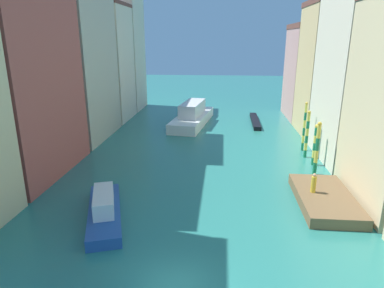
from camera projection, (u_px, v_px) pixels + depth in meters
The scene contains 17 objects.
ground_plane at pixel (204, 142), 39.58m from camera, with size 154.00×154.00×0.00m, color #28756B.
building_left_1 at pixel (16, 70), 27.80m from camera, with size 6.60×11.72×17.93m.
building_left_2 at pixel (75, 51), 38.60m from camera, with size 6.60×11.03×20.26m.
building_left_3 at pixel (105, 63), 48.71m from camera, with size 6.60×8.16×16.27m.
building_left_4 at pixel (121, 52), 56.08m from camera, with size 6.60×7.49×18.96m.
building_right_2 at pixel (363, 68), 31.56m from camera, with size 6.60×10.11×17.64m.
building_right_3 at pixel (331, 70), 40.89m from camera, with size 6.60×8.78×15.79m.
building_right_4 at pixel (312, 72), 50.05m from camera, with size 6.60×9.85×13.57m.
waterfront_dock at pixel (325, 199), 24.52m from camera, with size 3.78×7.38×0.77m.
person_on_dock at pixel (314, 184), 24.50m from camera, with size 0.36×0.36×1.46m.
mooring_pole_0 at pixel (317, 148), 29.27m from camera, with size 0.36×0.36×4.76m.
mooring_pole_1 at pixel (315, 144), 31.67m from camera, with size 0.39×0.39×3.96m.
mooring_pole_2 at pixel (307, 134), 33.65m from camera, with size 0.33×0.33×4.78m.
mooring_pole_3 at pixel (304, 126), 35.71m from camera, with size 0.28×0.28×5.22m.
vaporetto_white at pixel (192, 116), 47.52m from camera, with size 5.47×13.37×3.10m.
gondola_black at pixel (255, 121), 48.37m from camera, with size 1.06×9.12×0.54m.
motorboat_0 at pixel (104, 209), 22.46m from camera, with size 4.34×7.92×1.83m.
Camera 1 is at (1.99, -13.38, 11.40)m, focal length 31.77 mm.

